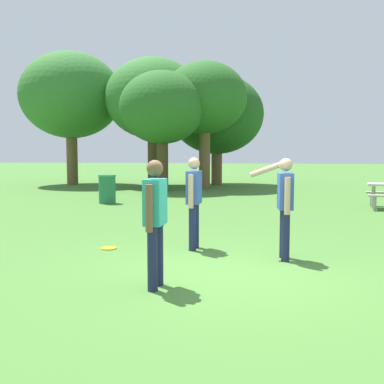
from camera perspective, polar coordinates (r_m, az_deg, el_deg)
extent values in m
plane|color=#447530|center=(6.70, 4.71, -10.09)|extent=(120.00, 120.00, 0.00)
cylinder|color=#1E234C|center=(5.83, -4.90, -8.22)|extent=(0.13, 0.13, 0.82)
cylinder|color=#1E234C|center=(6.08, -4.18, -7.68)|extent=(0.13, 0.13, 0.82)
cube|color=#33B2AD|center=(5.84, -4.58, -1.23)|extent=(0.24, 0.39, 0.58)
sphere|color=brown|center=(5.81, -4.61, 2.94)|extent=(0.21, 0.21, 0.21)
cylinder|color=brown|center=(5.60, -5.34, -2.03)|extent=(0.09, 0.09, 0.58)
cylinder|color=brown|center=(6.09, -3.88, -1.44)|extent=(0.09, 0.09, 0.58)
cylinder|color=#1E234C|center=(8.38, 0.42, -4.13)|extent=(0.13, 0.13, 0.82)
cylinder|color=#1E234C|center=(8.13, 0.05, -4.42)|extent=(0.13, 0.13, 0.82)
cube|color=#3856B7|center=(8.17, 0.24, 0.58)|extent=(0.24, 0.39, 0.58)
sphere|color=tan|center=(8.14, 0.24, 3.56)|extent=(0.21, 0.21, 0.21)
cylinder|color=tan|center=(8.42, 0.60, 0.38)|extent=(0.09, 0.09, 0.58)
cylinder|color=tan|center=(7.92, -0.14, 0.07)|extent=(0.09, 0.09, 0.58)
cylinder|color=#1E234C|center=(7.49, 11.49, -5.34)|extent=(0.13, 0.13, 0.82)
cylinder|color=#1E234C|center=(7.74, 11.25, -4.99)|extent=(0.13, 0.13, 0.82)
cube|color=#3856B7|center=(7.52, 11.46, 0.09)|extent=(0.25, 0.39, 0.58)
sphere|color=tan|center=(7.50, 11.52, 3.33)|extent=(0.21, 0.21, 0.21)
cylinder|color=tan|center=(7.27, 11.71, -0.48)|extent=(0.09, 0.09, 0.58)
cylinder|color=tan|center=(7.73, 9.26, 2.79)|extent=(0.58, 0.13, 0.28)
cylinder|color=yellow|center=(8.46, -10.28, -6.86)|extent=(0.28, 0.28, 0.03)
cylinder|color=#A49F96|center=(15.19, 21.49, -0.55)|extent=(0.11, 0.11, 0.71)
cylinder|color=#A49F96|center=(14.63, 21.65, -1.34)|extent=(0.09, 0.09, 0.41)
cylinder|color=#A49F96|center=(15.78, 21.31, -0.89)|extent=(0.09, 0.09, 0.41)
cylinder|color=#237047|center=(15.72, -10.43, 0.24)|extent=(0.56, 0.56, 0.90)
cylinder|color=#2E8657|center=(15.69, -10.46, 1.99)|extent=(0.59, 0.59, 0.06)
cylinder|color=brown|center=(24.88, -14.60, 4.56)|extent=(0.57, 0.57, 3.20)
ellipsoid|color=#33702D|center=(25.04, -14.76, 11.49)|extent=(5.19, 5.19, 4.41)
cylinder|color=brown|center=(23.16, -4.81, 4.51)|extent=(0.55, 0.55, 3.06)
ellipsoid|color=#33702D|center=(23.30, -4.87, 11.46)|extent=(4.69, 4.69, 3.98)
cylinder|color=#4C3823|center=(20.34, -3.68, 3.82)|extent=(0.51, 0.51, 2.62)
ellipsoid|color=#286023|center=(20.43, -3.72, 10.39)|extent=(3.72, 3.72, 3.17)
cylinder|color=brown|center=(21.41, 1.56, 4.57)|extent=(0.51, 0.51, 3.13)
ellipsoid|color=#286023|center=(21.55, 1.58, 11.57)|extent=(3.87, 3.87, 3.29)
cylinder|color=brown|center=(24.00, 3.07, 3.66)|extent=(0.55, 0.55, 2.32)
ellipsoid|color=#21511E|center=(24.06, 3.10, 9.56)|extent=(4.78, 4.78, 4.07)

